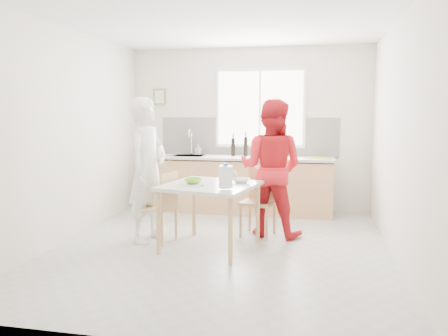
# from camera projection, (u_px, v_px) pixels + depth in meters

# --- Properties ---
(ground) EXTENTS (4.50, 4.50, 0.00)m
(ground) POSITION_uv_depth(u_px,v_px,m) (221.00, 248.00, 5.31)
(ground) COLOR #B7B7B2
(ground) RESTS_ON ground
(room_shell) EXTENTS (4.50, 4.50, 4.50)m
(room_shell) POSITION_uv_depth(u_px,v_px,m) (220.00, 112.00, 5.10)
(room_shell) COLOR silver
(room_shell) RESTS_ON ground
(window) EXTENTS (1.50, 0.06, 1.30)m
(window) POSITION_uv_depth(u_px,v_px,m) (260.00, 108.00, 7.22)
(window) COLOR white
(window) RESTS_ON room_shell
(backsplash) EXTENTS (3.00, 0.02, 0.65)m
(backsplash) POSITION_uv_depth(u_px,v_px,m) (248.00, 137.00, 7.33)
(backsplash) COLOR white
(backsplash) RESTS_ON room_shell
(picture_frame) EXTENTS (0.22, 0.03, 0.28)m
(picture_frame) POSITION_uv_depth(u_px,v_px,m) (160.00, 97.00, 7.54)
(picture_frame) COLOR #599845
(picture_frame) RESTS_ON room_shell
(kitchen_counter) EXTENTS (2.84, 0.64, 1.37)m
(kitchen_counter) POSITION_uv_depth(u_px,v_px,m) (245.00, 187.00, 7.15)
(kitchen_counter) COLOR #D7B374
(kitchen_counter) RESTS_ON ground
(dining_table) EXTENTS (1.21, 1.21, 0.79)m
(dining_table) POSITION_uv_depth(u_px,v_px,m) (210.00, 191.00, 5.20)
(dining_table) COLOR silver
(dining_table) RESTS_ON ground
(chair_left) EXTENTS (0.49, 0.49, 0.89)m
(chair_left) POSITION_uv_depth(u_px,v_px,m) (161.00, 204.00, 5.50)
(chair_left) COLOR #D7B374
(chair_left) RESTS_ON ground
(chair_far) EXTENTS (0.49, 0.49, 0.90)m
(chair_far) POSITION_uv_depth(u_px,v_px,m) (260.00, 198.00, 5.84)
(chair_far) COLOR #D7B374
(chair_far) RESTS_ON ground
(person_white) EXTENTS (0.56, 0.74, 1.83)m
(person_white) POSITION_uv_depth(u_px,v_px,m) (147.00, 170.00, 5.52)
(person_white) COLOR white
(person_white) RESTS_ON ground
(person_red) EXTENTS (1.00, 0.85, 1.80)m
(person_red) POSITION_uv_depth(u_px,v_px,m) (271.00, 168.00, 5.76)
(person_red) COLOR red
(person_red) RESTS_ON ground
(bowl_green) EXTENTS (0.24, 0.24, 0.06)m
(bowl_green) POSITION_uv_depth(u_px,v_px,m) (193.00, 181.00, 5.22)
(bowl_green) COLOR #78C82E
(bowl_green) RESTS_ON dining_table
(bowl_white) EXTENTS (0.24, 0.24, 0.05)m
(bowl_white) POSITION_uv_depth(u_px,v_px,m) (241.00, 180.00, 5.30)
(bowl_white) COLOR white
(bowl_white) RESTS_ON dining_table
(milk_jug) EXTENTS (0.21, 0.15, 0.27)m
(milk_jug) POSITION_uv_depth(u_px,v_px,m) (226.00, 177.00, 4.79)
(milk_jug) COLOR white
(milk_jug) RESTS_ON dining_table
(green_box) EXTENTS (0.12, 0.12, 0.09)m
(green_box) POSITION_uv_depth(u_px,v_px,m) (227.00, 178.00, 5.40)
(green_box) COLOR #6AB62A
(green_box) RESTS_ON dining_table
(spoon) EXTENTS (0.16, 0.03, 0.01)m
(spoon) POSITION_uv_depth(u_px,v_px,m) (196.00, 186.00, 5.02)
(spoon) COLOR #A5A5AA
(spoon) RESTS_ON dining_table
(cutting_board) EXTENTS (0.41, 0.34, 0.01)m
(cutting_board) POSITION_uv_depth(u_px,v_px,m) (320.00, 158.00, 6.85)
(cutting_board) COLOR #8AB329
(cutting_board) RESTS_ON kitchen_counter
(wine_bottle_a) EXTENTS (0.07, 0.07, 0.32)m
(wine_bottle_a) POSITION_uv_depth(u_px,v_px,m) (246.00, 147.00, 7.12)
(wine_bottle_a) COLOR black
(wine_bottle_a) RESTS_ON kitchen_counter
(wine_bottle_b) EXTENTS (0.07, 0.07, 0.30)m
(wine_bottle_b) POSITION_uv_depth(u_px,v_px,m) (233.00, 147.00, 7.16)
(wine_bottle_b) COLOR black
(wine_bottle_b) RESTS_ON kitchen_counter
(jar_amber) EXTENTS (0.06, 0.06, 0.16)m
(jar_amber) POSITION_uv_depth(u_px,v_px,m) (261.00, 151.00, 7.14)
(jar_amber) COLOR brown
(jar_amber) RESTS_ON kitchen_counter
(soap_bottle) EXTENTS (0.10, 0.10, 0.18)m
(soap_bottle) POSITION_uv_depth(u_px,v_px,m) (198.00, 149.00, 7.41)
(soap_bottle) COLOR #999999
(soap_bottle) RESTS_ON kitchen_counter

